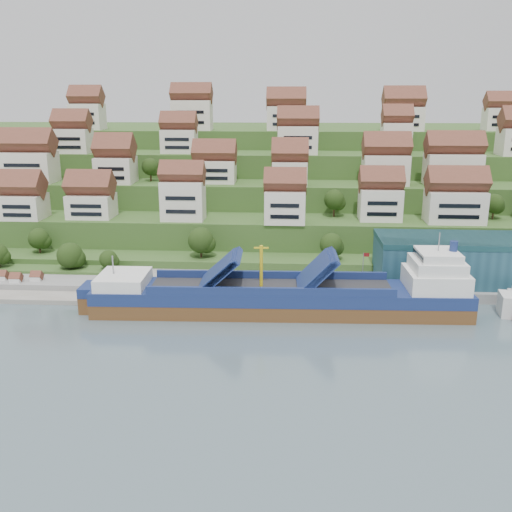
{
  "coord_description": "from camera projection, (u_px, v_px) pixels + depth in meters",
  "views": [
    {
      "loc": [
        2.73,
        -106.63,
        41.73
      ],
      "look_at": [
        -4.94,
        14.0,
        8.0
      ],
      "focal_mm": 40.0,
      "sensor_mm": 36.0,
      "label": 1
    }
  ],
  "objects": [
    {
      "name": "pebble_beach",
      "position": [
        22.0,
        286.0,
        128.83
      ],
      "size": [
        45.0,
        20.0,
        1.0
      ],
      "primitive_type": "cube",
      "color": "gray",
      "rests_on": "ground"
    },
    {
      "name": "cargo_ship",
      "position": [
        291.0,
        297.0,
        113.85
      ],
      "size": [
        74.65,
        13.7,
        16.44
      ],
      "rotation": [
        0.0,
        0.0,
        0.03
      ],
      "color": "brown",
      "rests_on": "ground"
    },
    {
      "name": "hillside",
      "position": [
        285.0,
        184.0,
        210.56
      ],
      "size": [
        260.0,
        128.0,
        31.0
      ],
      "color": "#2D4C1E",
      "rests_on": "ground"
    },
    {
      "name": "hillside_village",
      "position": [
        285.0,
        160.0,
        165.49
      ],
      "size": [
        157.97,
        64.7,
        29.76
      ],
      "color": "white",
      "rests_on": "ground"
    },
    {
      "name": "beach_huts",
      "position": [
        10.0,
        281.0,
        127.32
      ],
      "size": [
        14.4,
        3.7,
        2.2
      ],
      "color": "white",
      "rests_on": "pebble_beach"
    },
    {
      "name": "flagpole",
      "position": [
        363.0,
        268.0,
        120.54
      ],
      "size": [
        1.28,
        0.16,
        8.0
      ],
      "color": "gray",
      "rests_on": "quay"
    },
    {
      "name": "quay",
      "position": [
        368.0,
        287.0,
        126.78
      ],
      "size": [
        180.0,
        14.0,
        2.2
      ],
      "primitive_type": "cube",
      "color": "gray",
      "rests_on": "ground"
    },
    {
      "name": "ground",
      "position": [
        276.0,
        314.0,
        113.88
      ],
      "size": [
        300.0,
        300.0,
        0.0
      ],
      "primitive_type": "plane",
      "color": "slate",
      "rests_on": "ground"
    },
    {
      "name": "hillside_trees",
      "position": [
        244.0,
        197.0,
        152.24
      ],
      "size": [
        139.92,
        62.55,
        30.94
      ],
      "color": "#274216",
      "rests_on": "ground"
    }
  ]
}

